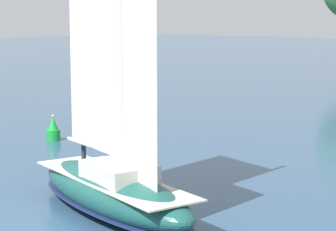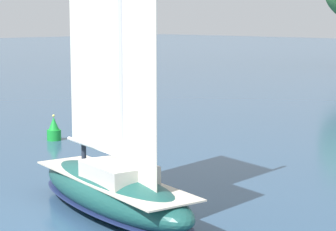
{
  "view_description": "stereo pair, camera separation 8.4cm",
  "coord_description": "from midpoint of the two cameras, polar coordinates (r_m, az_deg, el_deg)",
  "views": [
    {
      "loc": [
        18.53,
        -15.69,
        7.4
      ],
      "look_at": [
        0.0,
        3.0,
        3.47
      ],
      "focal_mm": 70.0,
      "sensor_mm": 36.0,
      "label": 1
    },
    {
      "loc": [
        18.59,
        -15.63,
        7.4
      ],
      "look_at": [
        0.0,
        3.0,
        3.47
      ],
      "focal_mm": 70.0,
      "sensor_mm": 36.0,
      "label": 2
    }
  ],
  "objects": [
    {
      "name": "sailboat_main",
      "position": [
        25.08,
        -4.94,
        -6.12
      ],
      "size": [
        10.36,
        4.6,
        13.77
      ],
      "color": "#194C47",
      "rests_on": "ground"
    },
    {
      "name": "channel_buoy",
      "position": [
        40.54,
        -10.03,
        -1.28
      ],
      "size": [
        0.86,
        0.86,
        1.59
      ],
      "color": "green",
      "rests_on": "ground"
    },
    {
      "name": "ground_plane",
      "position": [
        25.39,
        -4.92,
        -8.49
      ],
      "size": [
        400.0,
        400.0,
        0.0
      ],
      "primitive_type": "plane",
      "color": "#2D4C6B"
    }
  ]
}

